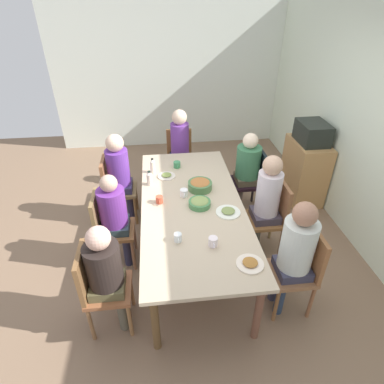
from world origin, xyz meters
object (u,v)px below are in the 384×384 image
Objects in this scene: chair_5 at (98,285)px; microwave at (313,133)px; person_0 at (296,249)px; person_6 at (180,144)px; bowl_0 at (200,203)px; side_cabinet at (304,171)px; chair_1 at (272,214)px; cup_0 at (178,238)px; plate_1 at (167,176)px; bottle_1 at (153,166)px; person_1 at (267,198)px; chair_0 at (300,267)px; chair_2 at (252,178)px; bowl_1 at (200,185)px; cup_3 at (159,200)px; cup_4 at (177,165)px; person_5 at (106,270)px; chair_3 at (108,226)px; person_3 at (115,213)px; plate_0 at (250,263)px; person_2 at (247,166)px; chair_6 at (180,155)px; cup_2 at (184,193)px; plate_2 at (228,212)px; cup_1 at (213,242)px; chair_4 at (115,186)px; bottle_0 at (149,178)px; person_4 at (119,171)px.

microwave is at bearing 124.69° from chair_5.
person_6 is at bearing -160.49° from person_0.
bowl_0 is 0.26× the size of side_cabinet.
chair_1 is 8.42× the size of cup_0.
bottle_1 is (-0.12, -0.16, 0.08)m from plate_1.
chair_1 is at bearing -39.12° from side_cabinet.
plate_1 is (-0.61, -1.08, 0.00)m from person_1.
chair_0 is 8.42× the size of cup_0.
chair_2 is 1.00m from bowl_1.
person_0 is 1.48m from cup_3.
cup_4 is (-0.22, 0.15, 0.03)m from plate_1.
person_5 is (0.83, -1.67, -0.05)m from person_1.
chair_0 is 0.25m from person_0.
person_1 is 1.25m from cup_4.
person_3 is (0.00, 0.09, 0.17)m from chair_3.
plate_0 is 1.85m from cup_4.
person_6 reaches higher than person_1.
plate_1 is at bearing -78.72° from person_2.
bottle_1 is at bearing -127.06° from plate_1.
microwave is at bearing 0.00° from side_cabinet.
chair_1 is 0.89m from bowl_1.
person_0 is 0.99× the size of person_1.
chair_6 is at bearing 150.28° from chair_3.
cup_2 is 0.67m from bottle_1.
person_5 is 0.68m from cup_0.
cup_0 is (0.58, 0.73, 0.26)m from chair_3.
plate_0 is 0.92× the size of plate_2.
chair_6 reaches higher than plate_0.
cup_1 is at bearing -134.73° from plate_0.
chair_1 is at bearing 87.45° from cup_3.
side_cabinet is (-1.04, 0.94, -0.29)m from person_1.
chair_6 is 8.42× the size of cup_0.
bowl_0 is (0.05, 1.00, 0.26)m from chair_3.
plate_0 is at bearing -25.34° from person_1.
side_cabinet is (-1.04, 2.60, -0.23)m from person_3.
bottle_1 reaches higher than cup_1.
chair_4 is 1.00× the size of chair_5.
chair_1 is 4.92× the size of bottle_0.
person_1 is 1.86m from person_5.
cup_4 is at bearing -8.03° from person_6.
person_0 is at bearing 42.63° from cup_2.
microwave is at bearing 122.73° from bowl_0.
person_4 is 1.17m from chair_6.
plate_0 is at bearing 34.40° from person_4.
side_cabinet is 1.88× the size of microwave.
microwave reaches higher than cup_2.
person_0 is at bearing 19.51° from person_6.
plate_0 and plate_2 have the same top height.
microwave is (0.00, 0.00, 0.59)m from side_cabinet.
cup_4 is at bearing -90.44° from chair_2.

